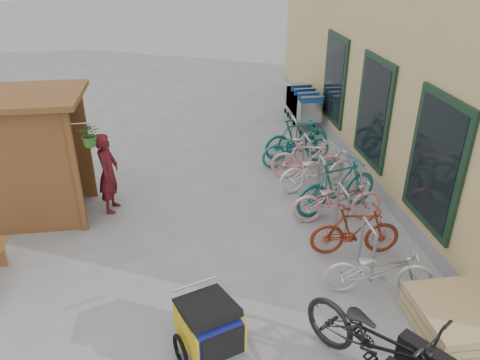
{
  "coord_description": "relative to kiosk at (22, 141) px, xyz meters",
  "views": [
    {
      "loc": [
        -0.5,
        -5.67,
        4.73
      ],
      "look_at": [
        0.5,
        1.5,
        1.0
      ],
      "focal_mm": 35.0,
      "sensor_mm": 36.0,
      "label": 1
    }
  ],
  "objects": [
    {
      "name": "ground",
      "position": [
        3.28,
        -2.47,
        -1.55
      ],
      "size": [
        80.0,
        80.0,
        0.0
      ],
      "primitive_type": "plane",
      "color": "#969699"
    },
    {
      "name": "kiosk",
      "position": [
        0.0,
        0.0,
        0.0
      ],
      "size": [
        2.49,
        1.65,
        2.4
      ],
      "color": "brown",
      "rests_on": "ground"
    },
    {
      "name": "bike_rack",
      "position": [
        5.58,
        -0.07,
        -1.04
      ],
      "size": [
        0.05,
        5.35,
        0.86
      ],
      "color": "#A5A8AD",
      "rests_on": "ground"
    },
    {
      "name": "pallet_stack",
      "position": [
        6.28,
        -3.87,
        -1.34
      ],
      "size": [
        1.0,
        1.2,
        0.4
      ],
      "color": "tan",
      "rests_on": "ground"
    },
    {
      "name": "shopping_carts",
      "position": [
        6.28,
        4.28,
        -0.91
      ],
      "size": [
        0.62,
        2.08,
        1.11
      ],
      "color": "silver",
      "rests_on": "ground"
    },
    {
      "name": "child_trailer",
      "position": [
        2.99,
        -3.79,
        -1.08
      ],
      "size": [
        0.95,
        1.45,
        0.84
      ],
      "rotation": [
        0.0,
        0.0,
        0.35
      ],
      "color": "navy",
      "rests_on": "ground"
    },
    {
      "name": "cargo_bike",
      "position": [
        4.94,
        -4.48,
        -1.0
      ],
      "size": [
        1.78,
        2.19,
        1.12
      ],
      "rotation": [
        0.0,
        0.0,
        0.58
      ],
      "color": "black",
      "rests_on": "ground"
    },
    {
      "name": "person_kiosk",
      "position": [
        1.4,
        0.06,
        -0.76
      ],
      "size": [
        0.48,
        0.64,
        1.59
      ],
      "primitive_type": "imported",
      "rotation": [
        0.0,
        0.0,
        1.39
      ],
      "color": "maroon",
      "rests_on": "ground"
    },
    {
      "name": "bike_0",
      "position": [
        5.56,
        -2.98,
        -1.13
      ],
      "size": [
        1.66,
        0.83,
        0.83
      ],
      "primitive_type": "imported",
      "rotation": [
        0.0,
        0.0,
        1.39
      ],
      "color": "silver",
      "rests_on": "ground"
    },
    {
      "name": "bike_1",
      "position": [
        5.56,
        -1.98,
        -1.1
      ],
      "size": [
        1.53,
        0.55,
        0.9
      ],
      "primitive_type": "imported",
      "rotation": [
        0.0,
        0.0,
        1.48
      ],
      "color": "maroon",
      "rests_on": "ground"
    },
    {
      "name": "bike_2",
      "position": [
        5.6,
        -0.94,
        -1.1
      ],
      "size": [
        1.72,
        0.62,
        0.9
      ],
      "primitive_type": "imported",
      "rotation": [
        0.0,
        0.0,
        1.56
      ],
      "color": "pink",
      "rests_on": "ground"
    },
    {
      "name": "bike_3",
      "position": [
        5.7,
        -0.6,
        -1.01
      ],
      "size": [
        1.89,
        1.05,
        1.09
      ],
      "primitive_type": "imported",
      "rotation": [
        0.0,
        0.0,
        1.88
      ],
      "color": "#1B6F6C",
      "rests_on": "ground"
    },
    {
      "name": "bike_4",
      "position": [
        5.59,
        0.34,
        -1.1
      ],
      "size": [
        1.82,
        0.96,
        0.91
      ],
      "primitive_type": "imported",
      "rotation": [
        0.0,
        0.0,
        1.79
      ],
      "color": "silver",
      "rests_on": "ground"
    },
    {
      "name": "bike_5",
      "position": [
        5.5,
        0.79,
        -1.07
      ],
      "size": [
        1.65,
        0.88,
        0.96
      ],
      "primitive_type": "imported",
      "rotation": [
        0.0,
        0.0,
        1.28
      ],
      "color": "pink",
      "rests_on": "ground"
    },
    {
      "name": "bike_6",
      "position": [
        5.45,
        1.58,
        -1.1
      ],
      "size": [
        1.82,
        0.97,
        0.91
      ],
      "primitive_type": "imported",
      "rotation": [
        0.0,
        0.0,
        1.79
      ],
      "color": "#1B6F6C",
      "rests_on": "ground"
    },
    {
      "name": "bike_7",
      "position": [
        5.57,
        1.97,
        -1.05
      ],
      "size": [
        1.73,
        0.81,
        1.0
      ],
      "primitive_type": "imported",
      "rotation": [
        0.0,
        0.0,
        1.78
      ],
      "color": "#1B6F6C",
      "rests_on": "ground"
    }
  ]
}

